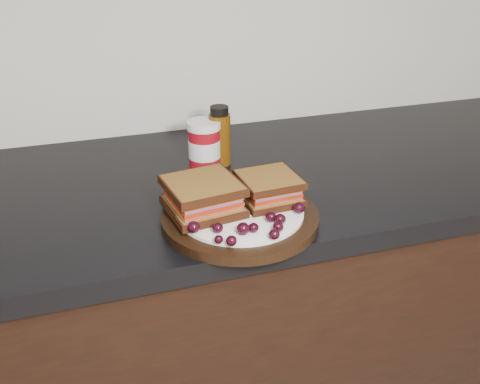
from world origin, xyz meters
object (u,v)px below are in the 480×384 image
Objects in this scene: plate at (240,217)px; oil_bottle at (220,136)px; sandwich_left at (203,196)px; condiment_jar at (204,145)px.

oil_bottle reaches higher than plate.
oil_bottle reaches higher than sandwich_left.
sandwich_left is 0.24m from condiment_jar.
condiment_jar is at bearing 90.44° from plate.
sandwich_left is (-0.06, 0.02, 0.04)m from plate.
oil_bottle is at bearing 82.21° from plate.
plate is 2.14× the size of oil_bottle.
oil_bottle reaches higher than condiment_jar.
oil_bottle is (0.10, 0.24, 0.01)m from sandwich_left.
plate is at bearing -25.54° from sandwich_left.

